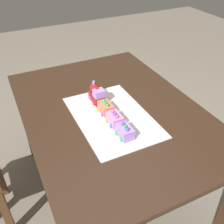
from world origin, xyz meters
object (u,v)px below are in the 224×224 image
(cake_locomotive, at_px, (97,94))
(cake_car_flatbed_coral, at_px, (106,108))
(dining_table, at_px, (111,123))
(cake_car_tanker_bubblegum, at_px, (115,119))
(cake_car_gondola_lavender, at_px, (125,131))

(cake_locomotive, distance_m, cake_car_flatbed_coral, 0.13)
(dining_table, height_order, cake_car_tanker_bubblegum, cake_car_tanker_bubblegum)
(dining_table, bearing_deg, cake_car_tanker_bubblegum, -18.13)
(cake_car_flatbed_coral, distance_m, cake_car_tanker_bubblegum, 0.12)
(cake_locomotive, height_order, cake_car_flatbed_coral, cake_locomotive)
(cake_car_tanker_bubblegum, bearing_deg, cake_car_flatbed_coral, 180.00)
(dining_table, height_order, cake_locomotive, cake_locomotive)
(cake_car_tanker_bubblegum, xyz_separation_m, cake_car_gondola_lavender, (0.12, 0.00, 0.00))
(dining_table, relative_size, cake_car_flatbed_coral, 14.00)
(cake_car_flatbed_coral, bearing_deg, cake_car_tanker_bubblegum, 0.00)
(cake_locomotive, distance_m, cake_car_gondola_lavender, 0.37)
(cake_locomotive, bearing_deg, cake_car_gondola_lavender, -0.00)
(cake_car_tanker_bubblegum, distance_m, cake_car_gondola_lavender, 0.12)
(cake_locomotive, relative_size, cake_car_tanker_bubblegum, 1.40)
(cake_locomotive, bearing_deg, dining_table, 21.56)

